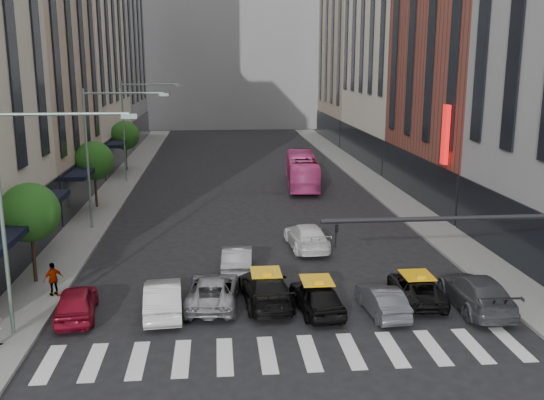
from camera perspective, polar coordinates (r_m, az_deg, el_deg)
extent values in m
plane|color=black|center=(22.28, 2.57, -15.97)|extent=(160.00, 160.00, 0.00)
cube|color=slate|center=(51.22, -15.01, 0.35)|extent=(3.00, 96.00, 0.15)
cube|color=slate|center=(52.45, 10.59, 0.86)|extent=(3.00, 96.00, 0.15)
cube|color=tan|center=(49.45, -22.68, 13.32)|extent=(8.00, 16.00, 24.00)
cube|color=gray|center=(85.64, -15.42, 15.21)|extent=(8.00, 18.00, 30.00)
cube|color=brown|center=(50.43, 18.40, 14.76)|extent=(8.00, 18.00, 26.00)
cube|color=tan|center=(86.68, 8.15, 14.83)|extent=(8.00, 18.00, 28.00)
cube|color=gray|center=(104.63, -3.95, 16.75)|extent=(30.00, 10.00, 36.00)
cylinder|color=black|center=(31.99, -21.55, -4.46)|extent=(0.18, 0.18, 3.15)
sphere|color=#1C4513|center=(31.50, -21.84, -1.09)|extent=(2.88, 2.88, 2.88)
cylinder|color=black|center=(47.10, -16.27, 1.26)|extent=(0.18, 0.18, 3.15)
sphere|color=#1C4513|center=(46.76, -16.42, 3.59)|extent=(2.88, 2.88, 2.88)
cylinder|color=black|center=(62.65, -13.58, 4.18)|extent=(0.18, 0.18, 3.15)
sphere|color=#1C4513|center=(62.40, -13.67, 5.93)|extent=(2.88, 2.88, 2.88)
cylinder|color=gray|center=(25.48, -24.01, -2.11)|extent=(0.16, 0.16, 9.00)
cylinder|color=gray|center=(24.10, -19.24, 7.65)|extent=(5.00, 0.12, 0.12)
cube|color=gray|center=(23.64, -13.29, 7.68)|extent=(0.60, 0.25, 0.18)
cylinder|color=gray|center=(40.65, -16.97, 3.65)|extent=(0.16, 0.16, 9.00)
cylinder|color=gray|center=(39.80, -13.79, 9.74)|extent=(5.00, 0.12, 0.12)
cube|color=gray|center=(39.52, -10.15, 9.74)|extent=(0.60, 0.25, 0.18)
cylinder|color=gray|center=(56.27, -13.78, 6.23)|extent=(0.16, 0.16, 9.00)
cylinder|color=gray|center=(55.67, -11.42, 10.62)|extent=(5.00, 0.12, 0.12)
cube|color=gray|center=(55.47, -8.80, 10.61)|extent=(0.60, 0.25, 0.18)
cylinder|color=black|center=(20.70, 18.39, -1.61)|extent=(10.00, 0.16, 0.16)
imported|color=black|center=(19.49, 6.04, -3.42)|extent=(0.13, 0.16, 0.80)
cube|color=red|center=(42.49, 16.01, 5.92)|extent=(0.30, 0.70, 4.00)
imported|color=maroon|center=(27.59, -17.95, -9.16)|extent=(2.13, 4.27, 1.40)
imported|color=silver|center=(27.10, -10.22, -9.03)|extent=(1.89, 4.59, 1.48)
imported|color=gray|center=(27.76, -5.60, -8.48)|extent=(2.60, 5.01, 1.35)
imported|color=black|center=(27.73, -0.58, -8.29)|extent=(2.40, 5.23, 1.48)
imported|color=black|center=(26.95, 4.21, -9.02)|extent=(2.23, 4.40, 1.44)
imported|color=#43444B|center=(27.14, 10.31, -9.25)|extent=(1.65, 3.90, 1.25)
imported|color=black|center=(28.80, 13.42, -8.09)|extent=(2.45, 4.65, 1.25)
imported|color=#3E4045|center=(28.71, 18.67, -8.19)|extent=(2.28, 5.33, 1.53)
imported|color=gray|center=(31.74, -3.27, -5.59)|extent=(1.82, 4.46, 1.44)
imported|color=white|center=(35.78, 3.28, -3.43)|extent=(2.39, 5.20, 1.47)
imported|color=#D93F8B|center=(53.49, 2.85, 2.79)|extent=(3.33, 10.57, 2.90)
imported|color=gray|center=(30.02, -19.88, -7.01)|extent=(0.97, 0.86, 1.58)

